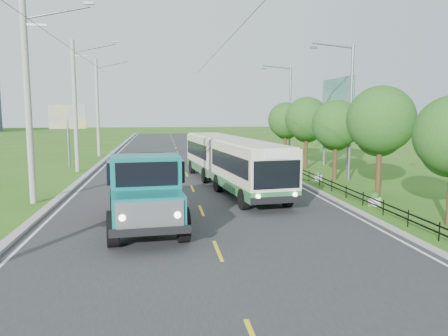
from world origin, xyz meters
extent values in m
plane|color=#2E5B15|center=(0.00, 0.00, 0.00)|extent=(240.00, 240.00, 0.00)
cube|color=#28282B|center=(0.00, 20.00, 0.01)|extent=(14.00, 120.00, 0.02)
cube|color=#9E9E99|center=(-7.20, 20.00, 0.07)|extent=(0.40, 120.00, 0.15)
cube|color=#9E9E99|center=(7.15, 20.00, 0.05)|extent=(0.30, 120.00, 0.10)
cube|color=silver|center=(-6.65, 20.00, 0.02)|extent=(0.12, 120.00, 0.00)
cube|color=silver|center=(6.65, 20.00, 0.02)|extent=(0.12, 120.00, 0.00)
cube|color=yellow|center=(0.00, 0.00, 0.02)|extent=(0.12, 2.20, 0.00)
cube|color=black|center=(8.00, 14.00, 0.30)|extent=(0.04, 40.00, 0.60)
cylinder|color=gray|center=(-8.30, 9.00, 5.00)|extent=(0.32, 0.32, 10.00)
cube|color=slate|center=(-7.80, 9.00, 8.80)|extent=(1.20, 0.10, 0.10)
cube|color=slate|center=(-5.20, 9.00, 9.90)|extent=(0.50, 0.18, 0.12)
cylinder|color=gray|center=(-8.30, 21.00, 5.00)|extent=(0.32, 0.32, 10.00)
cube|color=slate|center=(-7.80, 21.00, 8.80)|extent=(1.20, 0.10, 0.10)
cube|color=slate|center=(-5.20, 21.00, 9.90)|extent=(0.50, 0.18, 0.12)
cylinder|color=gray|center=(-8.30, 33.00, 5.00)|extent=(0.32, 0.32, 10.00)
cube|color=slate|center=(-7.80, 33.00, 8.80)|extent=(1.20, 0.10, 0.10)
cube|color=slate|center=(-5.20, 33.00, 9.90)|extent=(0.50, 0.18, 0.12)
cylinder|color=#382314|center=(9.80, 8.00, 1.68)|extent=(0.28, 0.28, 3.36)
sphere|color=#264E16|center=(9.80, 8.00, 4.20)|extent=(3.60, 3.60, 3.60)
sphere|color=#264E16|center=(10.00, 8.50, 3.48)|extent=(2.64, 2.64, 2.64)
cylinder|color=#382314|center=(9.80, 14.00, 1.51)|extent=(0.28, 0.28, 3.02)
sphere|color=#264E16|center=(9.80, 14.00, 3.78)|extent=(3.24, 3.24, 3.24)
sphere|color=#264E16|center=(10.00, 14.50, 3.13)|extent=(2.38, 2.38, 2.38)
cylinder|color=#382314|center=(9.80, 20.00, 1.62)|extent=(0.28, 0.28, 3.25)
sphere|color=#264E16|center=(9.80, 20.00, 4.06)|extent=(3.48, 3.48, 3.48)
sphere|color=#264E16|center=(10.00, 20.50, 3.36)|extent=(2.55, 2.55, 2.55)
cylinder|color=#382314|center=(9.80, 26.00, 1.54)|extent=(0.28, 0.28, 3.08)
sphere|color=#264E16|center=(9.80, 26.00, 3.85)|extent=(3.30, 3.30, 3.30)
sphere|color=#264E16|center=(10.00, 26.50, 3.19)|extent=(2.42, 2.42, 2.42)
cylinder|color=slate|center=(10.80, 14.00, 4.50)|extent=(0.20, 0.20, 9.00)
cylinder|color=slate|center=(9.40, 14.00, 8.90)|extent=(2.80, 0.10, 0.34)
cube|color=slate|center=(8.10, 14.00, 8.75)|extent=(0.45, 0.16, 0.12)
cylinder|color=slate|center=(10.80, 28.00, 4.50)|extent=(0.20, 0.20, 9.00)
cylinder|color=slate|center=(9.40, 28.00, 8.90)|extent=(2.80, 0.10, 0.34)
cube|color=slate|center=(8.10, 28.00, 8.75)|extent=(0.45, 0.16, 0.12)
cylinder|color=silver|center=(8.60, 6.00, 0.20)|extent=(0.64, 0.64, 0.40)
sphere|color=#264E16|center=(8.60, 6.00, 0.45)|extent=(0.44, 0.44, 0.44)
cylinder|color=silver|center=(8.60, 14.00, 0.20)|extent=(0.64, 0.64, 0.40)
sphere|color=#264E16|center=(8.60, 14.00, 0.45)|extent=(0.44, 0.44, 0.44)
cylinder|color=silver|center=(8.60, 22.00, 0.20)|extent=(0.64, 0.64, 0.40)
sphere|color=#264E16|center=(8.60, 22.00, 0.45)|extent=(0.44, 0.44, 0.44)
cylinder|color=slate|center=(-9.50, 24.00, 2.00)|extent=(0.20, 0.20, 4.00)
cube|color=yellow|center=(-9.50, 24.00, 4.20)|extent=(3.00, 0.15, 2.00)
cylinder|color=slate|center=(12.30, 17.50, 2.50)|extent=(0.24, 0.24, 5.00)
cylinder|color=slate|center=(12.30, 22.50, 2.50)|extent=(0.24, 0.24, 5.00)
cube|color=#144C47|center=(12.30, 20.00, 5.80)|extent=(0.20, 6.00, 3.00)
cube|color=#286435|center=(2.81, 8.39, 0.78)|extent=(3.34, 7.60, 0.54)
cube|color=beige|center=(2.81, 8.39, 1.99)|extent=(3.34, 7.60, 1.89)
cube|color=black|center=(2.81, 8.39, 2.00)|extent=(3.31, 7.02, 0.93)
cube|color=#286435|center=(1.80, 16.42, 0.78)|extent=(3.28, 7.11, 0.54)
cube|color=beige|center=(1.80, 16.42, 1.99)|extent=(3.28, 7.11, 1.89)
cube|color=black|center=(1.80, 16.42, 2.00)|extent=(3.25, 6.53, 0.93)
cube|color=#4C4C4C|center=(2.29, 12.53, 1.73)|extent=(2.41, 1.26, 2.33)
cube|color=black|center=(3.27, 4.73, 1.83)|extent=(2.20, 0.33, 1.27)
cylinder|color=black|center=(2.00, 5.97, 0.51)|extent=(0.44, 1.05, 1.02)
cylinder|color=black|center=(4.19, 6.24, 0.51)|extent=(0.44, 1.05, 1.02)
cylinder|color=black|center=(1.40, 10.73, 0.51)|extent=(0.44, 1.05, 1.02)
cylinder|color=black|center=(3.60, 11.01, 0.51)|extent=(0.44, 1.05, 1.02)
cylinder|color=black|center=(0.99, 14.04, 0.51)|extent=(0.44, 1.05, 1.02)
cylinder|color=black|center=(3.18, 14.32, 0.51)|extent=(0.44, 1.05, 1.02)
cylinder|color=black|center=(0.43, 18.52, 0.51)|extent=(0.44, 1.05, 1.02)
cylinder|color=black|center=(2.62, 18.79, 0.51)|extent=(0.44, 1.05, 1.02)
cube|color=#116A69|center=(-2.27, 0.87, 1.26)|extent=(2.54, 1.80, 1.15)
cube|color=#116A69|center=(-2.41, 2.59, 1.84)|extent=(2.67, 2.04, 2.29)
cube|color=black|center=(-2.41, 2.59, 2.41)|extent=(2.89, 1.72, 0.80)
cube|color=black|center=(-2.49, 3.50, 0.75)|extent=(1.72, 6.96, 0.29)
cube|color=red|center=(-2.66, 5.45, 1.89)|extent=(2.92, 3.65, 1.49)
cylinder|color=black|center=(-3.49, 1.00, 0.63)|extent=(0.51, 1.29, 1.26)
cylinder|color=black|center=(-1.09, 1.20, 0.63)|extent=(0.51, 1.29, 1.26)
cylinder|color=black|center=(-3.88, 5.57, 0.63)|extent=(0.51, 1.29, 1.26)
cylinder|color=black|center=(-1.47, 5.78, 0.63)|extent=(0.51, 1.29, 1.26)
camera|label=1|loc=(-1.79, -13.94, 4.61)|focal=35.00mm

